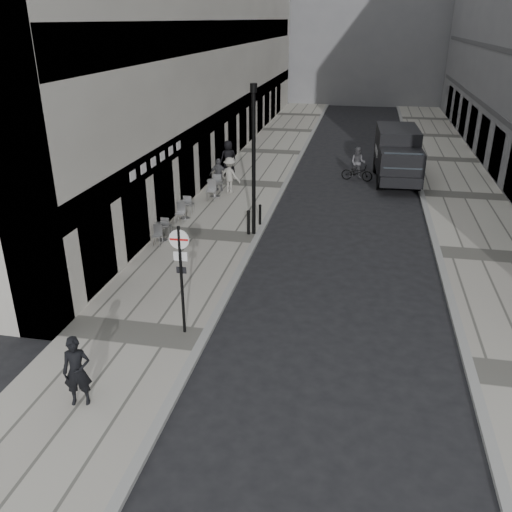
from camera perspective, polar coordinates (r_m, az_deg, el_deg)
The scene contains 17 objects.
ground at distance 13.08m, azimuth -9.13°, elevation -15.37°, with size 120.00×120.00×0.00m, color black.
sidewalk at distance 29.20m, azimuth -0.90°, elevation 7.58°, with size 4.00×60.00×0.12m, color #A7A397.
far_sidewalk at distance 29.05m, azimuth 20.96°, elevation 5.91°, with size 4.00×60.00×0.12m, color #A7A397.
building_left at distance 35.35m, azimuth -5.57°, elevation 24.96°, with size 4.00×45.00×18.00m, color beige.
walking_man at distance 12.96m, azimuth -18.32°, elevation -11.46°, with size 0.63×0.41×1.71m, color black.
sign_post at distance 14.53m, azimuth -7.93°, elevation -1.06°, with size 0.54×0.09×3.16m.
lamppost at distance 21.19m, azimuth -0.25°, elevation 10.68°, with size 0.27×0.27×5.89m.
bollard_near at distance 23.01m, azimuth 0.43°, elevation 4.33°, with size 0.11×0.11×0.83m, color black.
bollard_far at distance 21.94m, azimuth -0.79°, elevation 3.50°, with size 0.13×0.13×0.95m, color black.
panel_van at distance 30.74m, azimuth 14.67°, elevation 10.50°, with size 2.42×5.91×2.74m.
cyclist at distance 30.40m, azimuth 10.62°, elevation 9.12°, with size 1.78×0.87×1.84m.
pedestrian_a at distance 27.63m, azimuth -3.92°, elevation 8.52°, with size 0.98×0.41×1.67m, color #4D4D51.
pedestrian_b at distance 27.33m, azimuth -2.74°, elevation 8.50°, with size 1.16×0.66×1.79m, color #99968D.
pedestrian_c at distance 30.66m, azimuth -2.93°, elevation 10.29°, with size 0.93×0.60×1.90m, color black.
cafe_table_near at distance 26.79m, azimuth -4.36°, elevation 7.28°, with size 0.77×1.74×0.99m.
cafe_table_mid at distance 23.90m, azimuth -7.53°, elevation 4.97°, with size 0.70×1.57×0.90m.
cafe_table_far at distance 21.62m, azimuth -9.89°, elevation 2.64°, with size 0.63×1.43×0.81m.
Camera 1 is at (3.91, -9.42, 8.19)m, focal length 38.00 mm.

